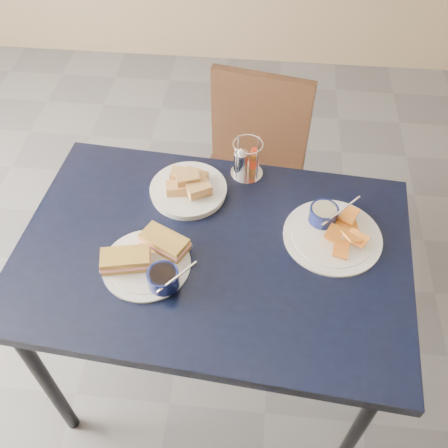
# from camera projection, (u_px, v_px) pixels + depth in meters

# --- Properties ---
(ground) EXTENTS (6.00, 6.00, 0.00)m
(ground) POSITION_uv_depth(u_px,v_px,m) (265.00, 413.00, 1.93)
(ground) COLOR #535358
(ground) RESTS_ON ground
(dining_table) EXTENTS (1.24, 0.88, 0.75)m
(dining_table) POSITION_uv_depth(u_px,v_px,m) (213.00, 262.00, 1.56)
(dining_table) COLOR black
(dining_table) RESTS_ON ground
(chair_far) EXTENTS (0.48, 0.47, 0.87)m
(chair_far) POSITION_uv_depth(u_px,v_px,m) (249.00, 163.00, 2.12)
(chair_far) COLOR black
(chair_far) RESTS_ON ground
(sandwich_plate) EXTENTS (0.30, 0.26, 0.12)m
(sandwich_plate) POSITION_uv_depth(u_px,v_px,m) (149.00, 260.00, 1.44)
(sandwich_plate) COLOR white
(sandwich_plate) RESTS_ON dining_table
(plantain_plate) EXTENTS (0.30, 0.30, 0.12)m
(plantain_plate) POSITION_uv_depth(u_px,v_px,m) (331.00, 229.00, 1.53)
(plantain_plate) COLOR white
(plantain_plate) RESTS_ON dining_table
(bread_basket) EXTENTS (0.25, 0.25, 0.08)m
(bread_basket) POSITION_uv_depth(u_px,v_px,m) (188.00, 188.00, 1.64)
(bread_basket) COLOR white
(bread_basket) RESTS_ON dining_table
(condiment_caddy) EXTENTS (0.11, 0.11, 0.14)m
(condiment_caddy) POSITION_uv_depth(u_px,v_px,m) (246.00, 161.00, 1.67)
(condiment_caddy) COLOR silver
(condiment_caddy) RESTS_ON dining_table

